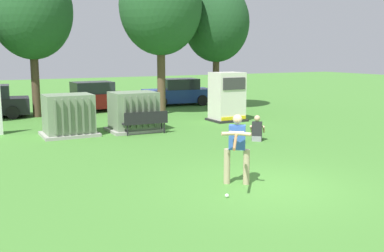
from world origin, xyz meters
TOP-DOWN VIEW (x-y plane):
  - ground_plane at (0.00, 0.00)m, footprint 96.00×96.00m
  - transformer_west at (-2.73, 9.08)m, footprint 2.10×1.70m
  - transformer_mid_west at (-0.11, 8.90)m, footprint 2.10×1.70m
  - generator_enclosure at (4.79, 9.49)m, footprint 1.60×1.40m
  - park_bench at (0.02, 7.92)m, footprint 1.82×0.49m
  - batter at (-0.55, 0.47)m, footprint 1.17×1.44m
  - sports_ball at (-1.30, -0.29)m, footprint 0.09×0.09m
  - seated_spectator at (3.20, 4.83)m, footprint 0.72×0.76m
  - backpack at (2.38, 4.76)m, footprint 0.34×0.37m
  - tree_center_left at (-3.02, 15.03)m, footprint 3.96×3.96m
  - tree_center_right at (3.01, 13.13)m, footprint 4.23×4.23m
  - tree_right at (6.65, 13.69)m, footprint 3.69×3.69m
  - parked_car_left_of_center at (-0.01, 15.97)m, footprint 4.27×2.06m
  - parked_car_right_of_center at (5.58, 16.44)m, footprint 4.36×2.25m

SIDE VIEW (x-z plane):
  - ground_plane at x=0.00m, z-range 0.00..0.00m
  - sports_ball at x=-1.30m, z-range 0.00..0.09m
  - backpack at x=2.38m, z-range -0.01..0.43m
  - seated_spectator at x=3.20m, z-range -0.11..0.86m
  - park_bench at x=0.02m, z-range 0.08..0.99m
  - parked_car_left_of_center at x=-0.01m, z-range -0.06..1.56m
  - parked_car_right_of_center at x=5.58m, z-range -0.06..1.56m
  - transformer_west at x=-2.73m, z-range -0.02..1.60m
  - transformer_mid_west at x=-0.11m, z-range -0.02..1.60m
  - batter at x=-0.55m, z-range 0.11..1.85m
  - generator_enclosure at x=4.79m, z-range -0.01..2.29m
  - tree_right at x=6.65m, z-range 1.31..8.37m
  - tree_center_left at x=-3.02m, z-range 1.41..8.98m
  - tree_center_right at x=3.01m, z-range 1.51..9.60m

